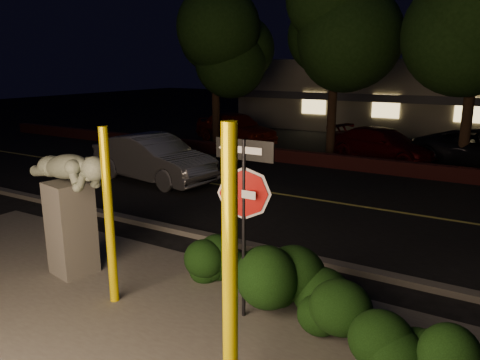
{
  "coord_description": "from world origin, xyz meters",
  "views": [
    {
      "loc": [
        4.02,
        -5.03,
        3.75
      ],
      "look_at": [
        -0.39,
        2.39,
        1.6
      ],
      "focal_mm": 35.0,
      "sensor_mm": 36.0,
      "label": 1
    }
  ],
  "objects_px": {
    "yellow_pole_left": "(109,218)",
    "parked_car_darkred": "(383,145)",
    "yellow_pole_right": "(230,280)",
    "sculpture": "(70,199)",
    "silver_sedan": "(153,158)",
    "parked_car_red": "(235,128)",
    "signpost": "(244,194)"
  },
  "relations": [
    {
      "from": "parked_car_red",
      "to": "parked_car_darkred",
      "type": "bearing_deg",
      "value": -76.79
    },
    {
      "from": "yellow_pole_right",
      "to": "parked_car_darkred",
      "type": "relative_size",
      "value": 0.72
    },
    {
      "from": "silver_sedan",
      "to": "parked_car_darkred",
      "type": "bearing_deg",
      "value": -30.02
    },
    {
      "from": "sculpture",
      "to": "parked_car_red",
      "type": "height_order",
      "value": "sculpture"
    },
    {
      "from": "yellow_pole_right",
      "to": "silver_sedan",
      "type": "relative_size",
      "value": 0.71
    },
    {
      "from": "yellow_pole_right",
      "to": "sculpture",
      "type": "height_order",
      "value": "yellow_pole_right"
    },
    {
      "from": "silver_sedan",
      "to": "signpost",
      "type": "bearing_deg",
      "value": -122.14
    },
    {
      "from": "signpost",
      "to": "parked_car_red",
      "type": "distance_m",
      "value": 16.01
    },
    {
      "from": "yellow_pole_right",
      "to": "silver_sedan",
      "type": "height_order",
      "value": "yellow_pole_right"
    },
    {
      "from": "parked_car_darkred",
      "to": "yellow_pole_left",
      "type": "bearing_deg",
      "value": -165.45
    },
    {
      "from": "yellow_pole_left",
      "to": "parked_car_darkred",
      "type": "bearing_deg",
      "value": 86.55
    },
    {
      "from": "sculpture",
      "to": "parked_car_darkred",
      "type": "bearing_deg",
      "value": 91.62
    },
    {
      "from": "yellow_pole_right",
      "to": "signpost",
      "type": "distance_m",
      "value": 2.1
    },
    {
      "from": "yellow_pole_left",
      "to": "parked_car_darkred",
      "type": "distance_m",
      "value": 13.65
    },
    {
      "from": "yellow_pole_right",
      "to": "parked_car_red",
      "type": "bearing_deg",
      "value": 121.15
    },
    {
      "from": "parked_car_red",
      "to": "parked_car_darkred",
      "type": "xyz_separation_m",
      "value": [
        7.19,
        -0.64,
        -0.12
      ]
    },
    {
      "from": "sculpture",
      "to": "parked_car_red",
      "type": "bearing_deg",
      "value": 120.88
    },
    {
      "from": "yellow_pole_left",
      "to": "parked_car_red",
      "type": "distance_m",
      "value": 15.61
    },
    {
      "from": "sculpture",
      "to": "parked_car_darkred",
      "type": "relative_size",
      "value": 0.52
    },
    {
      "from": "yellow_pole_right",
      "to": "silver_sedan",
      "type": "xyz_separation_m",
      "value": [
        -7.77,
        7.72,
        -0.86
      ]
    },
    {
      "from": "silver_sedan",
      "to": "parked_car_red",
      "type": "relative_size",
      "value": 1.01
    },
    {
      "from": "signpost",
      "to": "sculpture",
      "type": "bearing_deg",
      "value": -175.44
    },
    {
      "from": "yellow_pole_right",
      "to": "signpost",
      "type": "bearing_deg",
      "value": 116.45
    },
    {
      "from": "yellow_pole_right",
      "to": "sculpture",
      "type": "relative_size",
      "value": 1.4
    },
    {
      "from": "yellow_pole_left",
      "to": "parked_car_red",
      "type": "height_order",
      "value": "yellow_pole_left"
    },
    {
      "from": "silver_sedan",
      "to": "parked_car_darkred",
      "type": "height_order",
      "value": "silver_sedan"
    },
    {
      "from": "signpost",
      "to": "sculpture",
      "type": "distance_m",
      "value": 3.47
    },
    {
      "from": "sculpture",
      "to": "silver_sedan",
      "type": "bearing_deg",
      "value": 130.26
    },
    {
      "from": "yellow_pole_right",
      "to": "sculpture",
      "type": "distance_m",
      "value": 4.62
    },
    {
      "from": "signpost",
      "to": "sculpture",
      "type": "height_order",
      "value": "signpost"
    },
    {
      "from": "yellow_pole_left",
      "to": "parked_car_red",
      "type": "relative_size",
      "value": 0.63
    },
    {
      "from": "signpost",
      "to": "silver_sedan",
      "type": "xyz_separation_m",
      "value": [
        -6.84,
        5.86,
        -1.19
      ]
    }
  ]
}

